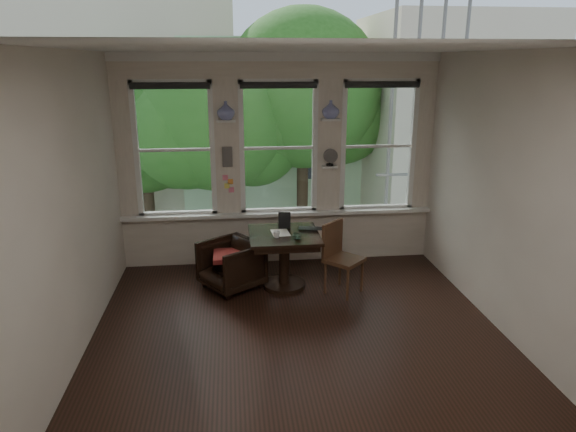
{
  "coord_description": "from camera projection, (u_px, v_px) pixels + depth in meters",
  "views": [
    {
      "loc": [
        -0.68,
        -4.98,
        2.89
      ],
      "look_at": [
        -0.01,
        0.9,
        1.09
      ],
      "focal_mm": 32.0,
      "sensor_mm": 36.0,
      "label": 1
    }
  ],
  "objects": [
    {
      "name": "vase_left",
      "position": [
        226.0,
        111.0,
        6.97
      ],
      "size": [
        0.24,
        0.24,
        0.25
      ],
      "primitive_type": "imported",
      "color": "white",
      "rests_on": "shelf_left"
    },
    {
      "name": "desk_fan",
      "position": [
        330.0,
        160.0,
        7.31
      ],
      "size": [
        0.2,
        0.2,
        0.24
      ],
      "primitive_type": null,
      "color": "#59544F",
      "rests_on": "ground"
    },
    {
      "name": "vase_right",
      "position": [
        331.0,
        109.0,
        7.12
      ],
      "size": [
        0.24,
        0.24,
        0.25
      ],
      "primitive_type": "imported",
      "color": "white",
      "rests_on": "shelf_right"
    },
    {
      "name": "wall_back",
      "position": [
        278.0,
        162.0,
        7.35
      ],
      "size": [
        4.5,
        0.0,
        4.5
      ],
      "primitive_type": "plane",
      "rotation": [
        1.57,
        0.0,
        0.0
      ],
      "color": "beige",
      "rests_on": "ground"
    },
    {
      "name": "shelf_left",
      "position": [
        226.0,
        121.0,
        7.01
      ],
      "size": [
        0.26,
        0.16,
        0.03
      ],
      "primitive_type": "cube",
      "color": "white",
      "rests_on": "ground"
    },
    {
      "name": "wall_right",
      "position": [
        509.0,
        197.0,
        5.46
      ],
      "size": [
        0.0,
        4.5,
        4.5
      ],
      "primitive_type": "plane",
      "rotation": [
        1.57,
        0.0,
        -1.57
      ],
      "color": "beige",
      "rests_on": "ground"
    },
    {
      "name": "window_right",
      "position": [
        378.0,
        146.0,
        7.45
      ],
      "size": [
        1.1,
        0.12,
        1.9
      ],
      "primitive_type": null,
      "color": "white",
      "rests_on": "ground"
    },
    {
      "name": "wall_left",
      "position": [
        70.0,
        210.0,
        4.97
      ],
      "size": [
        0.0,
        4.5,
        4.5
      ],
      "primitive_type": "plane",
      "rotation": [
        1.57,
        0.0,
        1.57
      ],
      "color": "beige",
      "rests_on": "ground"
    },
    {
      "name": "sticky_notes",
      "position": [
        228.0,
        181.0,
        7.29
      ],
      "size": [
        0.16,
        0.01,
        0.24
      ],
      "primitive_type": null,
      "color": "pink",
      "rests_on": "ground"
    },
    {
      "name": "armchair_left",
      "position": [
        231.0,
        265.0,
        6.73
      ],
      "size": [
        0.97,
        0.96,
        0.64
      ],
      "primitive_type": "imported",
      "rotation": [
        0.0,
        0.0,
        -0.96
      ],
      "color": "black",
      "rests_on": "ground"
    },
    {
      "name": "window_center",
      "position": [
        278.0,
        148.0,
        7.3
      ],
      "size": [
        1.1,
        0.12,
        1.9
      ],
      "primitive_type": null,
      "color": "white",
      "rests_on": "ground"
    },
    {
      "name": "papers",
      "position": [
        280.0,
        233.0,
        6.65
      ],
      "size": [
        0.24,
        0.32,
        0.0
      ],
      "primitive_type": "cube",
      "rotation": [
        0.0,
        0.0,
        0.08
      ],
      "color": "silver",
      "rests_on": "table"
    },
    {
      "name": "side_chair_right",
      "position": [
        344.0,
        259.0,
        6.55
      ],
      "size": [
        0.59,
        0.59,
        0.92
      ],
      "primitive_type": null,
      "rotation": [
        0.0,
        0.0,
        0.78
      ],
      "color": "#473019",
      "rests_on": "ground"
    },
    {
      "name": "table",
      "position": [
        284.0,
        261.0,
        6.73
      ],
      "size": [
        0.9,
        0.9,
        0.75
      ],
      "primitive_type": null,
      "color": "black",
      "rests_on": "ground"
    },
    {
      "name": "cushion_red",
      "position": [
        231.0,
        256.0,
        6.69
      ],
      "size": [
        0.45,
        0.45,
        0.06
      ],
      "primitive_type": "cube",
      "color": "maroon",
      "rests_on": "armchair_left"
    },
    {
      "name": "window_left",
      "position": [
        175.0,
        150.0,
        7.14
      ],
      "size": [
        1.1,
        0.12,
        1.9
      ],
      "primitive_type": null,
      "color": "white",
      "rests_on": "ground"
    },
    {
      "name": "wall_front",
      "position": [
        349.0,
        302.0,
        3.08
      ],
      "size": [
        4.5,
        0.0,
        4.5
      ],
      "primitive_type": "plane",
      "rotation": [
        -1.57,
        0.0,
        0.0
      ],
      "color": "beige",
      "rests_on": "ground"
    },
    {
      "name": "drinking_glass",
      "position": [
        297.0,
        236.0,
        6.39
      ],
      "size": [
        0.11,
        0.11,
        0.09
      ],
      "primitive_type": "imported",
      "rotation": [
        0.0,
        0.0,
        0.06
      ],
      "color": "white",
      "rests_on": "table"
    },
    {
      "name": "tablet",
      "position": [
        284.0,
        220.0,
        6.79
      ],
      "size": [
        0.17,
        0.09,
        0.22
      ],
      "primitive_type": "cube",
      "rotation": [
        -0.26,
        0.0,
        -0.08
      ],
      "color": "black",
      "rests_on": "table"
    },
    {
      "name": "ground",
      "position": [
        298.0,
        334.0,
        5.65
      ],
      "size": [
        4.5,
        4.5,
        0.0
      ],
      "primitive_type": "plane",
      "color": "black",
      "rests_on": "ground"
    },
    {
      "name": "intercom",
      "position": [
        227.0,
        157.0,
        7.18
      ],
      "size": [
        0.14,
        0.06,
        0.28
      ],
      "primitive_type": "cube",
      "color": "#59544F",
      "rests_on": "ground"
    },
    {
      "name": "shelf_right",
      "position": [
        330.0,
        120.0,
        7.16
      ],
      "size": [
        0.26,
        0.16,
        0.03
      ],
      "primitive_type": "cube",
      "color": "white",
      "rests_on": "ground"
    },
    {
      "name": "mug",
      "position": [
        277.0,
        234.0,
        6.46
      ],
      "size": [
        0.09,
        0.09,
        0.08
      ],
      "primitive_type": "imported",
      "rotation": [
        0.0,
        0.0,
        0.03
      ],
      "color": "white",
      "rests_on": "table"
    },
    {
      "name": "ceiling",
      "position": [
        300.0,
        48.0,
        4.78
      ],
      "size": [
        4.5,
        4.5,
        0.0
      ],
      "primitive_type": "plane",
      "rotation": [
        3.14,
        0.0,
        0.0
      ],
      "color": "silver",
      "rests_on": "ground"
    },
    {
      "name": "laptop",
      "position": [
        312.0,
        230.0,
        6.7
      ],
      "size": [
        0.4,
        0.3,
        0.03
      ],
      "primitive_type": "imported",
      "rotation": [
        0.0,
        0.0,
        -0.22
      ],
      "color": "black",
      "rests_on": "table"
    }
  ]
}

